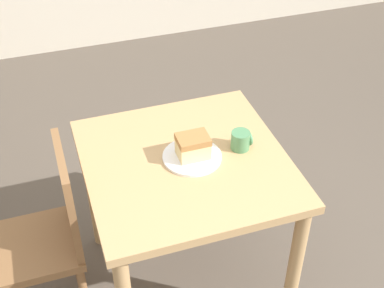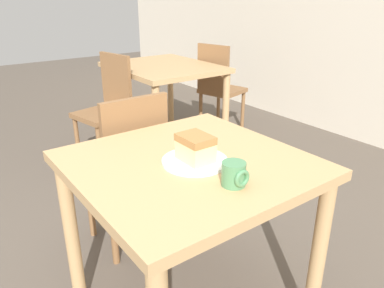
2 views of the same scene
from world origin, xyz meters
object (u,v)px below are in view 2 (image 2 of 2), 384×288
plate (195,161)px  chair_far_corner (108,106)px  dining_table_near (189,189)px  coffee_mug (234,174)px  chair_far_opposite (219,86)px  cake_slice (195,148)px  chair_near_window (129,169)px  dining_table_far (164,77)px

plate → chair_far_corner: bearing=166.3°
dining_table_near → coffee_mug: (0.25, 0.00, 0.16)m
plate → chair_far_opposite: bearing=137.5°
plate → cake_slice: (0.00, -0.00, 0.05)m
chair_near_window → cake_slice: (0.63, -0.03, 0.34)m
chair_far_corner → plate: chair_far_corner is taller
chair_far_corner → plate: 1.82m
dining_table_far → chair_far_opposite: chair_far_opposite is taller
dining_table_far → plate: 2.08m
chair_near_window → coffee_mug: (0.84, -0.03, 0.32)m
dining_table_near → chair_far_corner: 1.78m
coffee_mug → chair_far_corner: bearing=167.7°
dining_table_far → coffee_mug: coffee_mug is taller
chair_far_opposite → coffee_mug: size_ratio=10.17×
chair_near_window → chair_far_opposite: (-1.12, 1.57, 0.00)m
dining_table_near → plate: size_ratio=3.42×
chair_far_opposite → coffee_mug: 2.55m
chair_near_window → dining_table_near: bearing=86.4°
dining_table_near → chair_far_opposite: chair_far_opposite is taller
chair_far_opposite → cake_slice: size_ratio=6.85×
dining_table_near → cake_slice: (0.03, 0.00, 0.18)m
cake_slice → chair_near_window: bearing=177.1°
dining_table_near → chair_far_opposite: (-1.71, 1.60, -0.16)m
chair_near_window → cake_slice: bearing=87.1°
coffee_mug → plate: bearing=179.4°
dining_table_far → chair_near_window: size_ratio=1.12×
dining_table_near → chair_near_window: size_ratio=0.94×
dining_table_near → chair_near_window: chair_near_window is taller
dining_table_near → plate: 0.13m
chair_far_corner → chair_far_opposite: size_ratio=1.00×
dining_table_near → coffee_mug: 0.29m
dining_table_far → chair_far_corner: (0.07, -0.59, -0.15)m
dining_table_far → coffee_mug: bearing=-26.5°
chair_far_opposite → dining_table_far: bearing=68.8°
chair_far_opposite → chair_near_window: bearing=111.4°
dining_table_near → chair_far_corner: bearing=165.9°
chair_far_opposite → plate: size_ratio=3.62×
plate → cake_slice: size_ratio=1.89×
cake_slice → dining_table_near: bearing=-171.8°
dining_table_far → chair_near_window: bearing=-39.4°
chair_far_opposite → cake_slice: (1.75, -1.60, 0.34)m
chair_near_window → cake_slice: 0.71m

